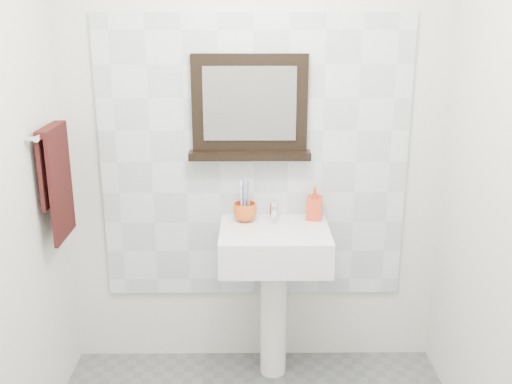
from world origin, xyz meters
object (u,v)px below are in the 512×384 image
(pedestal_sink, at_px, (274,262))
(toothbrush_cup, at_px, (245,212))
(soap_dispenser, at_px, (315,203))
(hand_towel, at_px, (56,174))
(framed_mirror, at_px, (250,110))

(pedestal_sink, relative_size, toothbrush_cup, 7.79)
(pedestal_sink, bearing_deg, toothbrush_cup, 144.46)
(pedestal_sink, relative_size, soap_dispenser, 5.48)
(toothbrush_cup, relative_size, soap_dispenser, 0.70)
(pedestal_sink, xyz_separation_m, hand_towel, (-1.04, -0.07, 0.49))
(toothbrush_cup, bearing_deg, pedestal_sink, -35.54)
(toothbrush_cup, bearing_deg, framed_mirror, 71.89)
(soap_dispenser, bearing_deg, toothbrush_cup, -163.83)
(toothbrush_cup, relative_size, hand_towel, 0.22)
(soap_dispenser, height_order, framed_mirror, framed_mirror)
(soap_dispenser, distance_m, hand_towel, 1.29)
(framed_mirror, bearing_deg, pedestal_sink, -56.37)
(pedestal_sink, distance_m, toothbrush_cup, 0.30)
(pedestal_sink, distance_m, soap_dispenser, 0.37)
(framed_mirror, distance_m, hand_towel, 0.99)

